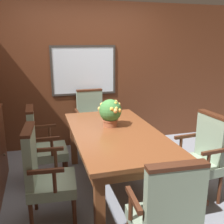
{
  "coord_description": "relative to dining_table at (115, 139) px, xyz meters",
  "views": [
    {
      "loc": [
        -0.85,
        -2.77,
        1.81
      ],
      "look_at": [
        -0.0,
        0.22,
        0.96
      ],
      "focal_mm": 42.0,
      "sensor_mm": 36.0,
      "label": 1
    }
  ],
  "objects": [
    {
      "name": "chair_right_near",
      "position": [
        0.91,
        -0.44,
        -0.12
      ],
      "size": [
        0.5,
        0.55,
        1.02
      ],
      "rotation": [
        0.0,
        0.0,
        -1.49
      ],
      "color": "#472314",
      "rests_on": "ground_plane"
    },
    {
      "name": "chair_left_far",
      "position": [
        -0.86,
        0.42,
        -0.12
      ],
      "size": [
        0.47,
        0.53,
        1.02
      ],
      "rotation": [
        0.0,
        0.0,
        1.58
      ],
      "color": "#472314",
      "rests_on": "ground_plane"
    },
    {
      "name": "potted_plant",
      "position": [
        -0.01,
        0.2,
        0.28
      ],
      "size": [
        0.29,
        0.3,
        0.35
      ],
      "color": "#9E5638",
      "rests_on": "dining_table"
    },
    {
      "name": "ground_plane",
      "position": [
        0.0,
        -0.07,
        -0.67
      ],
      "size": [
        14.0,
        14.0,
        0.0
      ],
      "primitive_type": "plane",
      "color": "gray"
    },
    {
      "name": "wall_back",
      "position": [
        0.0,
        1.61,
        0.56
      ],
      "size": [
        7.2,
        0.08,
        2.45
      ],
      "color": "#5B2D19",
      "rests_on": "ground_plane"
    },
    {
      "name": "dining_table",
      "position": [
        0.0,
        0.0,
        0.0
      ],
      "size": [
        1.01,
        1.91,
        0.76
      ],
      "color": "brown",
      "rests_on": "ground_plane"
    },
    {
      "name": "chair_left_near",
      "position": [
        -0.86,
        -0.4,
        -0.12
      ],
      "size": [
        0.51,
        0.56,
        1.02
      ],
      "rotation": [
        0.0,
        0.0,
        1.48
      ],
      "color": "#472314",
      "rests_on": "ground_plane"
    },
    {
      "name": "chair_head_far",
      "position": [
        -0.03,
        1.36,
        -0.12
      ],
      "size": [
        0.54,
        0.48,
        1.02
      ],
      "rotation": [
        0.0,
        0.0,
        0.03
      ],
      "color": "#472314",
      "rests_on": "ground_plane"
    },
    {
      "name": "chair_head_near",
      "position": [
        0.01,
        -1.33,
        -0.12
      ],
      "size": [
        0.55,
        0.49,
        1.02
      ],
      "rotation": [
        0.0,
        0.0,
        3.08
      ],
      "color": "#472314",
      "rests_on": "ground_plane"
    }
  ]
}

